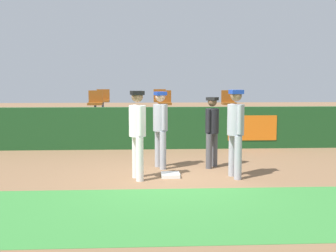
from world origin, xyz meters
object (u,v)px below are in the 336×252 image
Objects in this scene: player_umpire at (212,127)px; seat_back_center at (160,99)px; player_fielder_home at (138,129)px; seat_front_right at (229,101)px; player_runner_visitor at (236,127)px; seat_back_left at (103,99)px; player_coach_visitor at (160,124)px; seat_front_center at (164,101)px; seat_front_left at (95,102)px; first_base at (170,175)px.

seat_back_center is at bearing -134.41° from player_umpire.
seat_front_right is (2.98, 5.36, 0.29)m from player_fielder_home.
seat_back_left is (-3.53, 7.13, 0.28)m from player_runner_visitor.
seat_front_right is at bearing 161.04° from player_runner_visitor.
player_umpire is 2.01× the size of seat_back_center.
player_runner_visitor is 1.04× the size of player_coach_visitor.
player_coach_visitor is at bearing -91.75° from seat_back_center.
player_fielder_home is at bearing -44.24° from player_coach_visitor.
player_fielder_home is at bearing -98.47° from seat_front_center.
player_fielder_home is at bearing -119.10° from seat_front_right.
seat_back_center reaches higher than player_umpire.
seat_front_left is 1.00× the size of seat_back_center.
player_coach_visitor reaches higher than seat_front_right.
player_runner_visitor is 2.24× the size of seat_front_right.
first_base is 0.21× the size of player_fielder_home.
seat_front_center is (-2.18, 0.00, 0.00)m from seat_front_right.
player_runner_visitor is 1.13m from player_umpire.
player_runner_visitor reaches higher than seat_front_right.
player_fielder_home is 7.20m from seat_back_center.
player_fielder_home reaches higher than seat_back_center.
seat_front_left is 2.85m from seat_back_center.
seat_front_center is at bearing -0.00° from seat_front_left.
first_base is 7.42m from seat_back_left.
seat_front_left is (-2.21, 5.18, 1.34)m from first_base.
first_base is at bearing -7.99° from player_coach_visitor.
first_base is 1.74m from player_runner_visitor.
player_coach_visitor is at bearing -120.12° from seat_front_right.
seat_back_left is 2.15m from seat_back_center.
player_runner_visitor is at bearing 36.21° from player_coach_visitor.
seat_front_right is 2.91m from seat_back_center.
seat_back_left is at bearing 107.09° from first_base.
seat_front_right reaches higher than player_umpire.
player_runner_visitor is at bearing -63.69° from seat_back_left.
player_runner_visitor is at bearing -79.05° from seat_back_center.
first_base is at bearing -12.72° from player_umpire.
seat_front_right is (0.90, 5.33, 0.28)m from player_runner_visitor.
player_coach_visitor is 6.06m from seat_back_center.
seat_back_left and seat_front_center have the same top height.
seat_front_center is (2.24, -1.80, -0.00)m from seat_back_left.
player_umpire is at bearing 41.50° from first_base.
player_umpire is 2.01× the size of seat_back_left.
seat_front_right is at bearing 135.43° from player_fielder_home.
seat_front_left is (-2.03, 4.25, 0.32)m from player_coach_visitor.
player_fielder_home reaches higher than seat_front_right.
seat_back_left is 4.78m from seat_front_right.
player_fielder_home is at bearing -21.85° from player_umpire.
player_fielder_home is 2.23× the size of seat_front_center.
seat_front_center reaches higher than player_umpire.
seat_front_center is at bearing 156.92° from player_coach_visitor.
first_base is 5.35m from seat_front_center.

